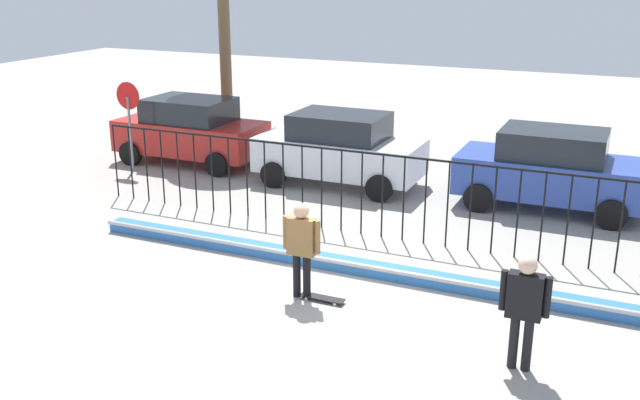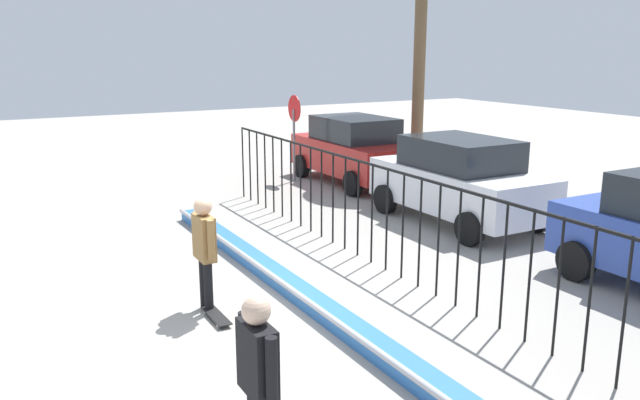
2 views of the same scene
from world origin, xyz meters
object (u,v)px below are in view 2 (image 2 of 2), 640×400
parked_car_white (459,180)px  stop_sign (294,126)px  parked_car_red (354,149)px  camera_operator (258,369)px  skateboarder (204,244)px  skateboard (216,316)px

parked_car_white → stop_sign: stop_sign is taller
parked_car_red → parked_car_white: bearing=-5.2°
camera_operator → parked_car_white: size_ratio=0.41×
skateboarder → stop_sign: size_ratio=0.69×
skateboard → stop_sign: stop_sign is taller
skateboard → camera_operator: bearing=8.2°
parked_car_red → stop_sign: (-1.03, -1.40, 0.64)m
camera_operator → stop_sign: (-11.76, 6.30, 0.57)m
camera_operator → parked_car_white: bearing=-42.0°
camera_operator → parked_car_red: bearing=-26.2°
skateboarder → parked_car_red: size_ratio=0.40×
skateboard → stop_sign: bearing=168.5°
stop_sign → parked_car_white: bearing=11.1°
skateboarder → camera_operator: 3.96m
camera_operator → parked_car_red: parked_car_red is taller
skateboarder → parked_car_red: parked_car_red is taller
skateboard → parked_car_red: (-7.25, 6.86, 0.91)m
camera_operator → stop_sign: 13.35m
skateboard → stop_sign: (-8.28, 5.45, 1.56)m
camera_operator → stop_sign: bearing=-18.7°
skateboard → parked_car_red: 10.02m
camera_operator → stop_sign: stop_sign is taller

